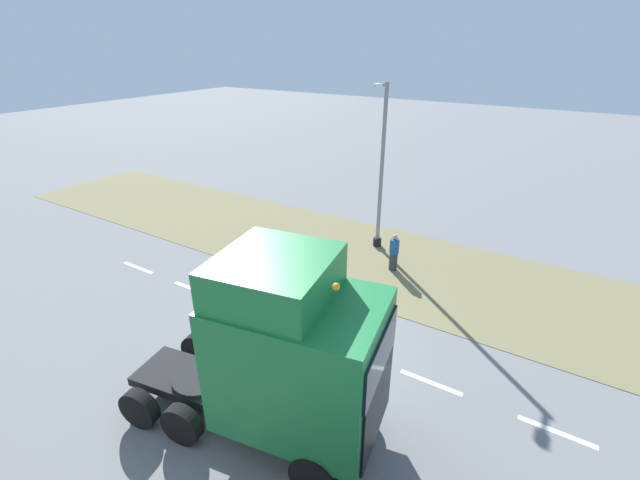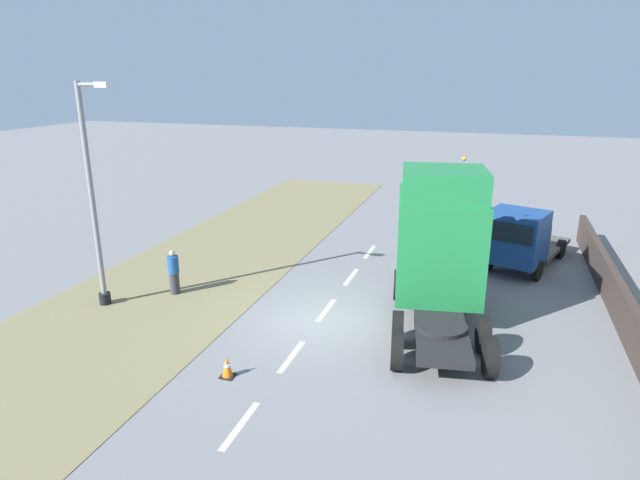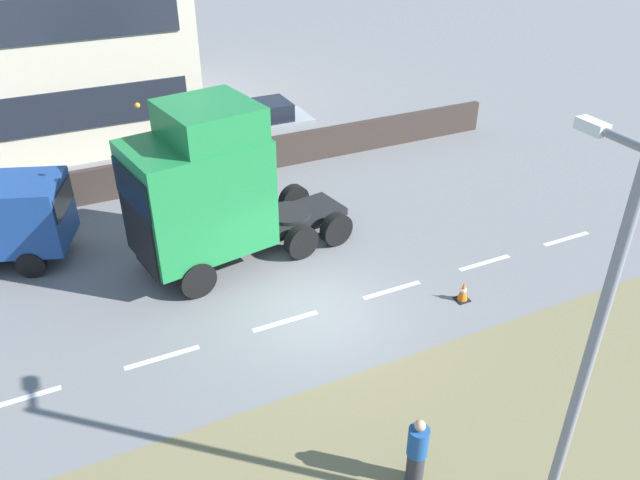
# 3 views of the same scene
# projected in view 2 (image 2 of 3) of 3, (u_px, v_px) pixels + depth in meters

# --- Properties ---
(ground_plane) EXTENTS (120.00, 120.00, 0.00)m
(ground_plane) POSITION_uv_depth(u_px,v_px,m) (318.00, 322.00, 16.91)
(ground_plane) COLOR slate
(ground_plane) RESTS_ON ground
(grass_verge) EXTENTS (7.00, 44.00, 0.01)m
(grass_verge) POSITION_uv_depth(u_px,v_px,m) (155.00, 298.00, 18.69)
(grass_verge) COLOR olive
(grass_verge) RESTS_ON ground
(lane_markings) EXTENTS (0.16, 17.80, 0.00)m
(lane_markings) POSITION_uv_depth(u_px,v_px,m) (310.00, 331.00, 16.27)
(lane_markings) COLOR white
(lane_markings) RESTS_ON ground
(lorry_cab) EXTENTS (3.63, 6.73, 4.96)m
(lorry_cab) POSITION_uv_depth(u_px,v_px,m) (439.00, 243.00, 16.76)
(lorry_cab) COLOR black
(lorry_cab) RESTS_ON ground
(flatbed_truck) EXTENTS (3.75, 5.82, 2.54)m
(flatbed_truck) POSITION_uv_depth(u_px,v_px,m) (519.00, 239.00, 20.83)
(flatbed_truck) COLOR navy
(flatbed_truck) RESTS_ON ground
(lamp_post) EXTENTS (1.31, 0.38, 7.30)m
(lamp_post) POSITION_uv_depth(u_px,v_px,m) (95.00, 210.00, 17.20)
(lamp_post) COLOR black
(lamp_post) RESTS_ON ground
(pedestrian) EXTENTS (0.39, 0.39, 1.62)m
(pedestrian) POSITION_uv_depth(u_px,v_px,m) (174.00, 273.00, 18.84)
(pedestrian) COLOR #333338
(pedestrian) RESTS_ON ground
(traffic_cone_lead) EXTENTS (0.36, 0.36, 0.58)m
(traffic_cone_lead) POSITION_uv_depth(u_px,v_px,m) (227.00, 367.00, 13.76)
(traffic_cone_lead) COLOR black
(traffic_cone_lead) RESTS_ON ground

